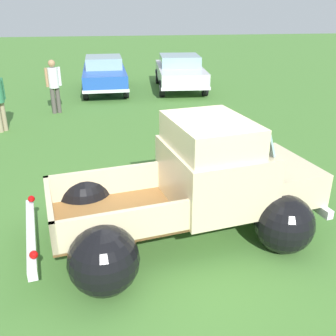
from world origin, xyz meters
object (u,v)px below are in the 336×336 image
at_px(vintage_pickup_truck, 198,190).
at_px(show_car_0, 104,73).
at_px(show_car_1, 180,71).
at_px(spectator_1, 54,83).

relative_size(vintage_pickup_truck, show_car_0, 1.12).
height_order(vintage_pickup_truck, show_car_1, vintage_pickup_truck).
bearing_deg(vintage_pickup_truck, show_car_1, 70.85).
distance_m(show_car_0, spectator_1, 3.70).
height_order(show_car_0, show_car_1, same).
bearing_deg(spectator_1, show_car_0, -50.16).
relative_size(show_car_0, show_car_1, 1.00).
bearing_deg(spectator_1, show_car_1, -79.69).
distance_m(show_car_0, show_car_1, 3.24).
relative_size(show_car_1, spectator_1, 2.44).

